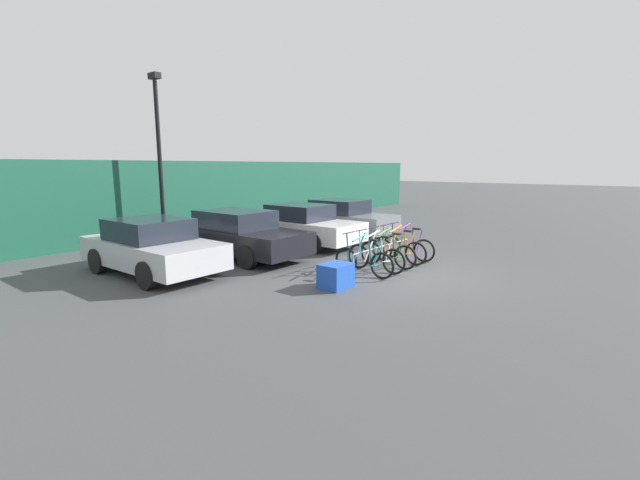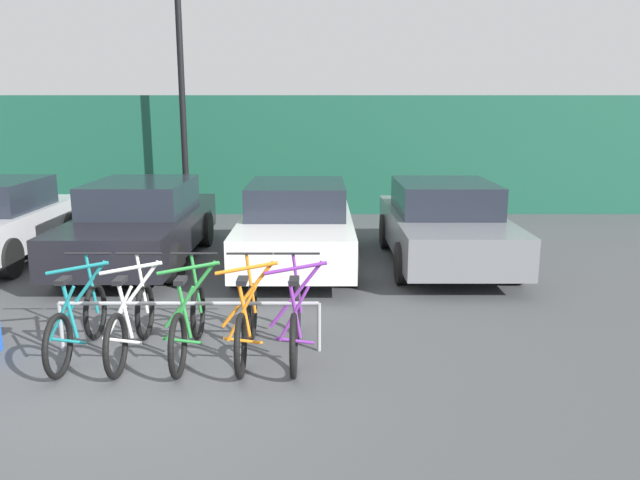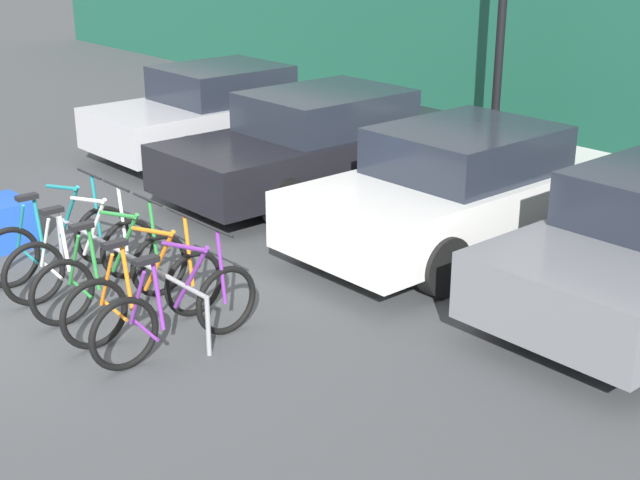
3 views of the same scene
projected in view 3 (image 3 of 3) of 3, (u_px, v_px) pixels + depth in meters
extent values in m
plane|color=#424447|center=(42.00, 308.00, 8.77)|extent=(120.00, 120.00, 0.00)
cube|color=#19513D|center=(597.00, 61.00, 14.14)|extent=(36.00, 0.16, 2.88)
cylinder|color=gray|center=(124.00, 253.00, 8.65)|extent=(2.84, 0.04, 0.04)
cylinder|color=gray|center=(61.00, 241.00, 9.75)|extent=(0.04, 0.04, 0.55)
cylinder|color=gray|center=(208.00, 327.00, 7.75)|extent=(0.04, 0.04, 0.55)
torus|color=black|center=(10.00, 258.00, 9.14)|extent=(0.06, 0.66, 0.66)
torus|color=black|center=(102.00, 235.00, 9.79)|extent=(0.06, 0.66, 0.66)
cylinder|color=#197A7F|center=(68.00, 214.00, 9.45)|extent=(0.60, 0.04, 0.76)
cylinder|color=#197A7F|center=(61.00, 187.00, 9.31)|extent=(0.68, 0.04, 0.16)
cylinder|color=#197A7F|center=(39.00, 227.00, 9.26)|extent=(0.14, 0.04, 0.63)
cylinder|color=#197A7F|center=(20.00, 228.00, 9.13)|extent=(0.32, 0.03, 0.58)
cylinder|color=#197A7F|center=(29.00, 255.00, 9.27)|extent=(0.40, 0.03, 0.08)
cylinder|color=#197A7F|center=(96.00, 206.00, 9.64)|extent=(0.12, 0.04, 0.69)
cylinder|color=black|center=(89.00, 174.00, 9.49)|extent=(0.52, 0.03, 0.03)
cube|color=black|center=(27.00, 197.00, 9.09)|extent=(0.10, 0.22, 0.05)
torus|color=black|center=(34.00, 274.00, 8.73)|extent=(0.06, 0.66, 0.66)
torus|color=black|center=(129.00, 249.00, 9.38)|extent=(0.06, 0.66, 0.66)
cylinder|color=silver|center=(94.00, 228.00, 9.05)|extent=(0.60, 0.04, 0.76)
cylinder|color=silver|center=(87.00, 200.00, 8.91)|extent=(0.68, 0.04, 0.16)
cylinder|color=silver|center=(64.00, 241.00, 8.86)|extent=(0.14, 0.04, 0.63)
cylinder|color=silver|center=(45.00, 243.00, 8.73)|extent=(0.32, 0.03, 0.58)
cylinder|color=silver|center=(53.00, 271.00, 8.87)|extent=(0.40, 0.03, 0.08)
cylinder|color=silver|center=(123.00, 219.00, 9.24)|extent=(0.12, 0.04, 0.69)
cylinder|color=black|center=(116.00, 186.00, 9.09)|extent=(0.52, 0.03, 0.03)
cube|color=black|center=(52.00, 210.00, 8.68)|extent=(0.10, 0.22, 0.05)
torus|color=black|center=(62.00, 293.00, 8.30)|extent=(0.06, 0.66, 0.66)
torus|color=black|center=(160.00, 265.00, 8.95)|extent=(0.06, 0.66, 0.66)
cylinder|color=#288438|center=(125.00, 244.00, 8.61)|extent=(0.60, 0.04, 0.76)
cylinder|color=#288438|center=(117.00, 215.00, 8.47)|extent=(0.68, 0.04, 0.16)
cylinder|color=#288438|center=(94.00, 258.00, 8.42)|extent=(0.14, 0.04, 0.63)
cylinder|color=#288438|center=(74.00, 261.00, 8.29)|extent=(0.32, 0.03, 0.58)
cylinder|color=#288438|center=(82.00, 290.00, 8.43)|extent=(0.40, 0.03, 0.08)
cylinder|color=#288438|center=(154.00, 234.00, 8.80)|extent=(0.12, 0.04, 0.69)
cylinder|color=black|center=(148.00, 200.00, 8.65)|extent=(0.52, 0.03, 0.03)
cube|color=black|center=(81.00, 226.00, 8.25)|extent=(0.10, 0.22, 0.05)
torus|color=black|center=(94.00, 314.00, 7.86)|extent=(0.06, 0.66, 0.66)
torus|color=black|center=(194.00, 283.00, 8.51)|extent=(0.06, 0.66, 0.66)
cylinder|color=orange|center=(159.00, 262.00, 8.17)|extent=(0.60, 0.04, 0.76)
cylinder|color=orange|center=(152.00, 231.00, 8.03)|extent=(0.68, 0.04, 0.16)
cylinder|color=orange|center=(127.00, 277.00, 7.98)|extent=(0.14, 0.04, 0.63)
cylinder|color=orange|center=(107.00, 280.00, 7.85)|extent=(0.32, 0.03, 0.58)
cylinder|color=orange|center=(115.00, 310.00, 7.99)|extent=(0.40, 0.03, 0.08)
cylinder|color=orange|center=(189.00, 251.00, 8.36)|extent=(0.12, 0.04, 0.69)
cylinder|color=black|center=(183.00, 215.00, 8.21)|extent=(0.52, 0.03, 0.03)
cube|color=black|center=(115.00, 244.00, 7.81)|extent=(0.10, 0.22, 0.05)
torus|color=black|center=(124.00, 334.00, 7.49)|extent=(0.06, 0.66, 0.66)
torus|color=black|center=(226.00, 300.00, 8.13)|extent=(0.06, 0.66, 0.66)
cylinder|color=#752D99|center=(191.00, 278.00, 7.80)|extent=(0.60, 0.04, 0.76)
cylinder|color=#752D99|center=(184.00, 247.00, 7.66)|extent=(0.68, 0.04, 0.16)
cylinder|color=#752D99|center=(158.00, 295.00, 7.61)|extent=(0.14, 0.04, 0.63)
cylinder|color=#752D99|center=(137.00, 298.00, 7.48)|extent=(0.32, 0.03, 0.58)
cylinder|color=#752D99|center=(145.00, 330.00, 7.62)|extent=(0.40, 0.03, 0.08)
cylinder|color=#752D99|center=(221.00, 267.00, 7.99)|extent=(0.12, 0.04, 0.69)
cylinder|color=black|center=(216.00, 229.00, 7.84)|extent=(0.52, 0.03, 0.03)
cube|color=black|center=(146.00, 260.00, 7.44)|extent=(0.10, 0.22, 0.05)
cube|color=#B7B7BC|center=(217.00, 119.00, 14.21)|extent=(1.80, 4.00, 0.62)
cube|color=#1E232D|center=(221.00, 82.00, 14.08)|extent=(1.58, 1.84, 0.52)
cylinder|color=black|center=(244.00, 115.00, 15.62)|extent=(0.20, 0.64, 0.64)
cylinder|color=black|center=(307.00, 132.00, 14.41)|extent=(0.20, 0.64, 0.64)
cylinder|color=black|center=(127.00, 136.00, 14.19)|extent=(0.20, 0.64, 0.64)
cylinder|color=black|center=(186.00, 156.00, 12.98)|extent=(0.20, 0.64, 0.64)
cube|color=black|center=(319.00, 152.00, 12.24)|extent=(1.80, 4.50, 0.62)
cube|color=#1E232D|center=(326.00, 110.00, 12.11)|extent=(1.58, 2.07, 0.52)
cylinder|color=black|center=(347.00, 143.00, 13.73)|extent=(0.20, 0.64, 0.64)
cylinder|color=black|center=(429.00, 165.00, 12.52)|extent=(0.20, 0.64, 0.64)
cylinder|color=black|center=(206.00, 174.00, 12.12)|extent=(0.20, 0.64, 0.64)
cylinder|color=black|center=(285.00, 203.00, 10.91)|extent=(0.20, 0.64, 0.64)
cube|color=silver|center=(458.00, 199.00, 10.22)|extent=(1.80, 4.20, 0.62)
cube|color=#1E232D|center=(467.00, 150.00, 10.09)|extent=(1.58, 1.93, 0.52)
cylinder|color=black|center=(468.00, 184.00, 11.66)|extent=(0.20, 0.64, 0.64)
cylinder|color=black|center=(581.00, 215.00, 10.46)|extent=(0.20, 0.64, 0.64)
cylinder|color=black|center=(330.00, 224.00, 10.16)|extent=(0.20, 0.64, 0.64)
cylinder|color=black|center=(443.00, 266.00, 8.95)|extent=(0.20, 0.64, 0.64)
cylinder|color=black|center=(514.00, 286.00, 8.47)|extent=(0.20, 0.64, 0.64)
cube|color=blue|center=(1.00, 223.00, 10.34)|extent=(0.70, 0.56, 0.55)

